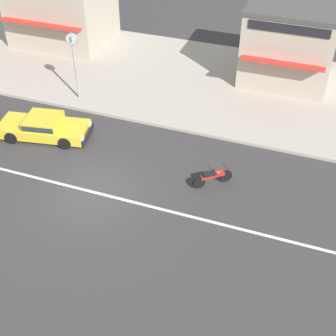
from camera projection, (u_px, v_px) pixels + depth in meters
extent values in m
plane|color=#383535|center=(93.00, 192.00, 19.51)|extent=(160.00, 160.00, 0.00)
cube|color=silver|center=(93.00, 192.00, 19.51)|extent=(50.40, 0.14, 0.01)
cube|color=#ADA393|center=(174.00, 77.00, 27.07)|extent=(68.00, 10.00, 0.15)
cube|color=yellow|center=(44.00, 129.00, 22.40)|extent=(4.48, 2.44, 0.48)
cube|color=yellow|center=(43.00, 121.00, 22.11)|extent=(1.84, 1.79, 0.42)
cube|color=#28333D|center=(43.00, 121.00, 22.11)|extent=(1.78, 1.82, 0.27)
cube|color=black|center=(88.00, 135.00, 22.19)|extent=(0.42, 1.66, 0.28)
cube|color=white|center=(90.00, 124.00, 22.52)|extent=(0.12, 0.25, 0.14)
cube|color=white|center=(83.00, 138.00, 21.61)|extent=(0.12, 0.25, 0.14)
cylinder|color=black|center=(76.00, 124.00, 22.92)|extent=(0.63, 0.32, 0.60)
cylinder|color=black|center=(65.00, 143.00, 21.68)|extent=(0.63, 0.32, 0.60)
cylinder|color=black|center=(25.00, 119.00, 23.25)|extent=(0.63, 0.32, 0.60)
cylinder|color=black|center=(11.00, 138.00, 22.02)|extent=(0.63, 0.32, 0.60)
cylinder|color=black|center=(226.00, 176.00, 19.88)|extent=(0.50, 0.43, 0.56)
cylinder|color=black|center=(199.00, 182.00, 19.55)|extent=(0.50, 0.43, 0.56)
cube|color=red|center=(213.00, 176.00, 19.59)|extent=(0.91, 0.78, 0.18)
cube|color=black|center=(209.00, 174.00, 19.46)|extent=(0.59, 0.54, 0.12)
ellipsoid|color=red|center=(218.00, 172.00, 19.57)|extent=(0.46, 0.44, 0.22)
cylinder|color=#232326|center=(226.00, 167.00, 19.55)|extent=(0.38, 0.45, 0.03)
cylinder|color=#9E9EA3|center=(76.00, 72.00, 24.18)|extent=(0.12, 0.12, 3.04)
cylinder|color=#9E9EA3|center=(72.00, 39.00, 23.04)|extent=(0.58, 0.18, 0.58)
cylinder|color=white|center=(71.00, 40.00, 22.97)|extent=(0.51, 0.02, 0.51)
cylinder|color=white|center=(73.00, 38.00, 23.11)|extent=(0.51, 0.02, 0.51)
cube|color=black|center=(71.00, 40.00, 22.96)|extent=(0.13, 0.01, 0.25)
cube|color=black|center=(71.00, 40.00, 22.96)|extent=(0.15, 0.01, 0.41)
cube|color=#B2A893|center=(61.00, 4.00, 29.46)|extent=(5.87, 4.53, 4.67)
cube|color=red|center=(39.00, 24.00, 27.73)|extent=(5.28, 0.90, 0.28)
cube|color=#B2A893|center=(289.00, 45.00, 25.57)|extent=(4.74, 4.09, 4.03)
cube|color=#474442|center=(296.00, 6.00, 24.22)|extent=(4.83, 4.17, 0.24)
cube|color=red|center=(283.00, 63.00, 23.80)|extent=(4.26, 0.90, 0.28)
cube|color=black|center=(289.00, 29.00, 22.98)|extent=(4.03, 0.08, 0.44)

